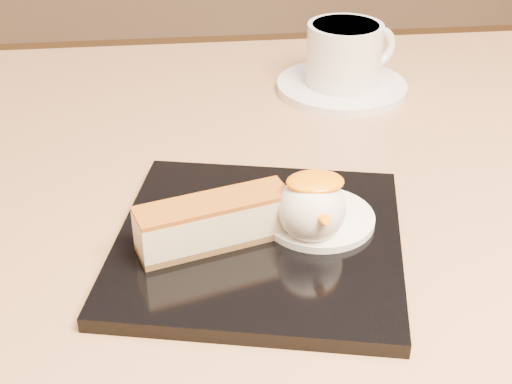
{
  "coord_description": "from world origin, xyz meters",
  "views": [
    {
      "loc": [
        -0.08,
        -0.53,
        1.05
      ],
      "look_at": [
        -0.03,
        -0.06,
        0.76
      ],
      "focal_mm": 50.0,
      "sensor_mm": 36.0,
      "label": 1
    }
  ],
  "objects": [
    {
      "name": "mint_sprig",
      "position": [
        -0.01,
        -0.04,
        0.74
      ],
      "size": [
        0.03,
        0.02,
        0.0
      ],
      "color": "#2C872D",
      "rests_on": "cream_smear"
    },
    {
      "name": "cream_smear",
      "position": [
        0.02,
        -0.06,
        0.73
      ],
      "size": [
        0.09,
        0.09,
        0.01
      ],
      "primitive_type": "cylinder",
      "color": "white",
      "rests_on": "dessert_plate"
    },
    {
      "name": "mango_sauce",
      "position": [
        0.02,
        -0.08,
        0.78
      ],
      "size": [
        0.04,
        0.03,
        0.01
      ],
      "primitive_type": "ellipsoid",
      "color": "orange",
      "rests_on": "ice_cream_scoop"
    },
    {
      "name": "dessert_plate",
      "position": [
        -0.03,
        -0.08,
        0.73
      ],
      "size": [
        0.26,
        0.26,
        0.01
      ],
      "primitive_type": "cube",
      "rotation": [
        0.0,
        0.0,
        -0.23
      ],
      "color": "black",
      "rests_on": "table"
    },
    {
      "name": "table",
      "position": [
        0.0,
        0.0,
        0.56
      ],
      "size": [
        0.8,
        0.8,
        0.72
      ],
      "color": "black",
      "rests_on": "ground"
    },
    {
      "name": "saucer",
      "position": [
        0.1,
        0.22,
        0.72
      ],
      "size": [
        0.15,
        0.15,
        0.01
      ],
      "primitive_type": "cylinder",
      "color": "white",
      "rests_on": "table"
    },
    {
      "name": "ice_cream_scoop",
      "position": [
        0.01,
        -0.08,
        0.76
      ],
      "size": [
        0.05,
        0.05,
        0.05
      ],
      "primitive_type": "sphere",
      "color": "white",
      "rests_on": "cream_smear"
    },
    {
      "name": "cheesecake",
      "position": [
        -0.06,
        -0.08,
        0.75
      ],
      "size": [
        0.12,
        0.06,
        0.04
      ],
      "rotation": [
        0.0,
        0.0,
        0.29
      ],
      "color": "brown",
      "rests_on": "dessert_plate"
    },
    {
      "name": "coffee_cup",
      "position": [
        0.11,
        0.22,
        0.77
      ],
      "size": [
        0.11,
        0.08,
        0.07
      ],
      "rotation": [
        0.0,
        0.0,
        0.38
      ],
      "color": "white",
      "rests_on": "saucer"
    }
  ]
}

